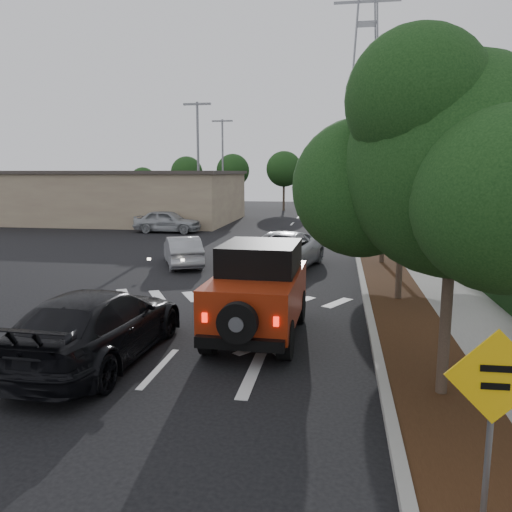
% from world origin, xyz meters
% --- Properties ---
extents(ground, '(120.00, 120.00, 0.00)m').
position_xyz_m(ground, '(0.00, 0.00, 0.00)').
color(ground, black).
rests_on(ground, ground).
extents(curb, '(0.20, 70.00, 0.15)m').
position_xyz_m(curb, '(4.60, 12.00, 0.07)').
color(curb, '#9E9B93').
rests_on(curb, ground).
extents(planting_strip, '(1.80, 70.00, 0.12)m').
position_xyz_m(planting_strip, '(5.60, 12.00, 0.06)').
color(planting_strip, black).
rests_on(planting_strip, ground).
extents(sidewalk, '(2.00, 70.00, 0.12)m').
position_xyz_m(sidewalk, '(7.50, 12.00, 0.06)').
color(sidewalk, gray).
rests_on(sidewalk, ground).
extents(hedge, '(0.80, 70.00, 0.80)m').
position_xyz_m(hedge, '(8.90, 12.00, 0.40)').
color(hedge, black).
rests_on(hedge, ground).
extents(commercial_building, '(22.00, 12.00, 4.00)m').
position_xyz_m(commercial_building, '(-16.00, 30.00, 2.00)').
color(commercial_building, gray).
rests_on(commercial_building, ground).
extents(transmission_tower, '(7.00, 4.00, 28.00)m').
position_xyz_m(transmission_tower, '(6.00, 48.00, 0.00)').
color(transmission_tower, slate).
rests_on(transmission_tower, ground).
extents(street_tree_near, '(3.80, 3.80, 5.92)m').
position_xyz_m(street_tree_near, '(5.60, -0.50, 0.00)').
color(street_tree_near, black).
rests_on(street_tree_near, ground).
extents(street_tree_mid, '(3.20, 3.20, 5.32)m').
position_xyz_m(street_tree_mid, '(5.60, 6.50, 0.00)').
color(street_tree_mid, black).
rests_on(street_tree_mid, ground).
extents(street_tree_far, '(3.40, 3.40, 5.62)m').
position_xyz_m(street_tree_far, '(5.60, 13.00, 0.00)').
color(street_tree_far, black).
rests_on(street_tree_far, ground).
extents(light_pole_a, '(2.00, 0.22, 9.00)m').
position_xyz_m(light_pole_a, '(-6.50, 26.00, 0.00)').
color(light_pole_a, slate).
rests_on(light_pole_a, ground).
extents(light_pole_b, '(2.00, 0.22, 9.00)m').
position_xyz_m(light_pole_b, '(-7.50, 38.00, 0.00)').
color(light_pole_b, slate).
rests_on(light_pole_b, ground).
extents(red_jeep, '(2.14, 4.61, 2.33)m').
position_xyz_m(red_jeep, '(1.74, 2.60, 1.19)').
color(red_jeep, black).
rests_on(red_jeep, ground).
extents(silver_suv_ahead, '(3.71, 6.04, 1.56)m').
position_xyz_m(silver_suv_ahead, '(1.27, 11.21, 0.78)').
color(silver_suv_ahead, '#A4A6AB').
rests_on(silver_suv_ahead, ground).
extents(black_suv_oncoming, '(2.37, 5.52, 1.58)m').
position_xyz_m(black_suv_oncoming, '(-1.46, 0.25, 0.79)').
color(black_suv_oncoming, black).
rests_on(black_suv_oncoming, ground).
extents(silver_sedan_oncoming, '(2.90, 4.19, 1.31)m').
position_xyz_m(silver_sedan_oncoming, '(-3.10, 11.37, 0.65)').
color(silver_sedan_oncoming, '#9A9CA1').
rests_on(silver_sedan_oncoming, ground).
extents(parked_suv, '(4.59, 1.98, 1.54)m').
position_xyz_m(parked_suv, '(-7.86, 22.89, 0.77)').
color(parked_suv, '#A5A8AC').
rests_on(parked_suv, ground).
extents(speed_hump_sign, '(1.09, 0.10, 2.32)m').
position_xyz_m(speed_hump_sign, '(5.40, -4.02, 1.61)').
color(speed_hump_sign, slate).
rests_on(speed_hump_sign, ground).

